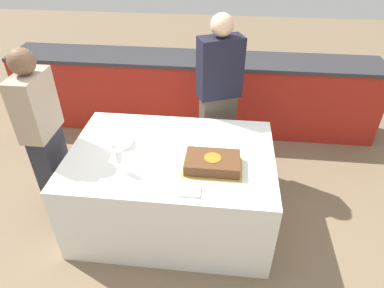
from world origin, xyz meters
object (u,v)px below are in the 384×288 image
plate_stack (121,141)px  wine_glass (119,157)px  cake (212,163)px  person_cutting_cake (218,98)px  person_seated_left (45,138)px

plate_stack → wine_glass: 0.36m
cake → wine_glass: wine_glass is taller
cake → plate_stack: (-0.77, 0.22, -0.02)m
person_cutting_cake → person_seated_left: (-1.40, -0.79, -0.04)m
wine_glass → cake: bearing=9.8°
wine_glass → person_cutting_cake: (0.68, 1.05, -0.02)m
plate_stack → person_cutting_cake: (0.77, 0.72, 0.08)m
wine_glass → person_seated_left: 0.77m
plate_stack → wine_glass: size_ratio=1.01×
person_cutting_cake → person_seated_left: bearing=5.7°
plate_stack → wine_glass: (0.09, -0.34, 0.10)m
cake → person_cutting_cake: person_cutting_cake is taller
cake → plate_stack: 0.81m
person_cutting_cake → plate_stack: bearing=19.1°
person_seated_left → wine_glass: bearing=-110.3°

